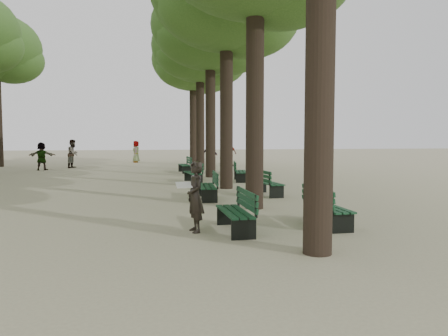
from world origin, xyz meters
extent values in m
plane|color=tan|center=(0.00, 0.00, 0.00)|extent=(120.00, 120.00, 0.00)
cylinder|color=#33261C|center=(1.50, -2.00, 3.75)|extent=(0.52, 0.52, 7.50)
cylinder|color=#33261C|center=(1.50, 3.00, 3.75)|extent=(0.52, 0.52, 7.50)
cylinder|color=#33261C|center=(1.50, 8.00, 3.75)|extent=(0.52, 0.52, 7.50)
cylinder|color=#33261C|center=(1.50, 13.00, 3.75)|extent=(0.52, 0.52, 7.50)
ellipsoid|color=#2F571E|center=(1.50, 13.00, 7.70)|extent=(6.00, 6.00, 4.50)
cylinder|color=#33261C|center=(1.50, 18.00, 3.75)|extent=(0.52, 0.52, 7.50)
ellipsoid|color=#2F571E|center=(1.50, 18.00, 7.70)|extent=(6.00, 6.00, 4.50)
cylinder|color=#33261C|center=(1.50, 23.00, 3.75)|extent=(0.52, 0.52, 7.50)
ellipsoid|color=#2F571E|center=(1.50, 23.00, 7.70)|extent=(6.00, 6.00, 4.50)
cube|color=black|center=(0.35, 0.01, 0.23)|extent=(0.60, 1.82, 0.45)
cube|color=#0E331D|center=(0.35, 0.01, 0.45)|extent=(0.62, 1.82, 0.04)
cube|color=#0E331D|center=(0.63, 0.03, 0.72)|extent=(0.12, 1.80, 0.40)
cube|color=black|center=(0.35, 5.04, 0.23)|extent=(0.60, 1.82, 0.45)
cube|color=#0E331D|center=(0.35, 5.04, 0.45)|extent=(0.62, 1.82, 0.04)
cube|color=#0E331D|center=(0.63, 5.03, 0.72)|extent=(0.12, 1.80, 0.40)
cube|color=black|center=(0.35, 10.47, 0.23)|extent=(0.73, 1.85, 0.45)
cube|color=#0E331D|center=(0.35, 10.47, 0.45)|extent=(0.75, 1.85, 0.04)
cube|color=#0E331D|center=(0.63, 10.50, 0.72)|extent=(0.26, 1.79, 0.40)
cube|color=black|center=(0.35, 16.00, 0.23)|extent=(0.67, 1.84, 0.45)
cube|color=#0E331D|center=(0.35, 16.00, 0.45)|extent=(0.69, 1.84, 0.04)
cube|color=#0E331D|center=(0.63, 16.02, 0.72)|extent=(0.19, 1.80, 0.40)
cube|color=black|center=(2.65, 0.28, 0.23)|extent=(0.60, 1.82, 0.45)
cube|color=#0E331D|center=(2.65, 0.28, 0.45)|extent=(0.62, 1.82, 0.04)
cube|color=#0E331D|center=(2.37, 0.27, 0.72)|extent=(0.12, 1.80, 0.40)
cube|color=black|center=(2.65, 5.73, 0.23)|extent=(0.76, 1.85, 0.45)
cube|color=#0E331D|center=(2.65, 5.73, 0.45)|extent=(0.78, 1.86, 0.04)
cube|color=#0E331D|center=(2.37, 5.69, 0.72)|extent=(0.28, 1.79, 0.40)
cube|color=black|center=(2.65, 10.74, 0.23)|extent=(0.76, 1.85, 0.45)
cube|color=#0E331D|center=(2.65, 10.74, 0.45)|extent=(0.78, 1.86, 0.04)
cube|color=#0E331D|center=(2.37, 10.78, 0.72)|extent=(0.29, 1.79, 0.40)
cube|color=black|center=(2.65, 15.08, 0.23)|extent=(0.75, 1.85, 0.45)
cube|color=#0E331D|center=(2.65, 15.08, 0.45)|extent=(0.77, 1.85, 0.04)
cube|color=#0E331D|center=(2.37, 15.12, 0.72)|extent=(0.27, 1.79, 0.40)
imported|color=black|center=(-0.50, 0.13, 0.78)|extent=(0.45, 0.68, 1.57)
cube|color=white|center=(-0.75, 0.13, 1.05)|extent=(0.37, 0.29, 0.12)
imported|color=#262628|center=(-2.82, 26.62, 0.87)|extent=(0.40, 0.87, 1.75)
imported|color=#262628|center=(2.95, 24.71, 0.91)|extent=(1.23, 0.62, 1.83)
imported|color=#262628|center=(3.92, 20.96, 0.90)|extent=(0.99, 1.02, 1.81)
imported|color=#262628|center=(-8.31, 19.26, 0.88)|extent=(1.63, 0.40, 1.75)
imported|color=#262628|center=(-6.73, 21.03, 0.95)|extent=(0.66, 1.00, 1.90)
camera|label=1|loc=(-1.39, -9.37, 2.11)|focal=35.00mm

